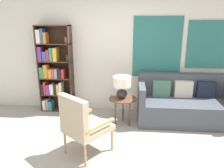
{
  "coord_description": "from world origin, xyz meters",
  "views": [
    {
      "loc": [
        0.5,
        -2.7,
        2.02
      ],
      "look_at": [
        0.17,
        1.0,
        0.9
      ],
      "focal_mm": 35.0,
      "sensor_mm": 36.0,
      "label": 1
    }
  ],
  "objects_px": {
    "couch": "(184,104)",
    "bookshelf": "(53,71)",
    "side_table": "(123,101)",
    "table_lamp": "(122,84)",
    "armchair": "(82,123)"
  },
  "relations": [
    {
      "from": "couch",
      "to": "bookshelf",
      "type": "bearing_deg",
      "value": 174.39
    },
    {
      "from": "bookshelf",
      "to": "side_table",
      "type": "xyz_separation_m",
      "value": [
        1.57,
        -0.58,
        -0.42
      ]
    },
    {
      "from": "bookshelf",
      "to": "couch",
      "type": "relative_size",
      "value": 1.02
    },
    {
      "from": "side_table",
      "to": "table_lamp",
      "type": "distance_m",
      "value": 0.33
    },
    {
      "from": "bookshelf",
      "to": "couch",
      "type": "height_order",
      "value": "bookshelf"
    },
    {
      "from": "side_table",
      "to": "table_lamp",
      "type": "bearing_deg",
      "value": 168.16
    },
    {
      "from": "side_table",
      "to": "table_lamp",
      "type": "relative_size",
      "value": 1.28
    },
    {
      "from": "armchair",
      "to": "side_table",
      "type": "relative_size",
      "value": 1.79
    },
    {
      "from": "armchair",
      "to": "table_lamp",
      "type": "xyz_separation_m",
      "value": [
        0.54,
        1.11,
        0.27
      ]
    },
    {
      "from": "bookshelf",
      "to": "armchair",
      "type": "bearing_deg",
      "value": -59.25
    },
    {
      "from": "bookshelf",
      "to": "side_table",
      "type": "height_order",
      "value": "bookshelf"
    },
    {
      "from": "table_lamp",
      "to": "couch",
      "type": "bearing_deg",
      "value": 13.63
    },
    {
      "from": "bookshelf",
      "to": "couch",
      "type": "xyz_separation_m",
      "value": [
        2.8,
        -0.28,
        -0.57
      ]
    },
    {
      "from": "table_lamp",
      "to": "armchair",
      "type": "bearing_deg",
      "value": -116.15
    },
    {
      "from": "armchair",
      "to": "side_table",
      "type": "distance_m",
      "value": 1.24
    }
  ]
}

